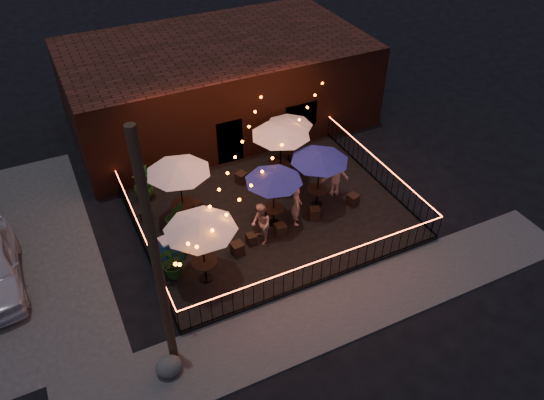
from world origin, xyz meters
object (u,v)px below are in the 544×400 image
(cafe_table_4, at_px, (320,158))
(cafe_table_5, at_px, (289,123))
(cafe_table_0, at_px, (200,226))
(boulder, at_px, (169,366))
(cafe_table_1, at_px, (178,169))
(cooler, at_px, (171,248))
(cafe_table_2, at_px, (274,178))
(utility_pole, at_px, (156,262))
(cafe_table_3, at_px, (281,132))

(cafe_table_4, distance_m, cafe_table_5, 3.14)
(cafe_table_0, distance_m, boulder, 4.29)
(cafe_table_1, relative_size, cafe_table_5, 1.01)
(cafe_table_5, distance_m, cooler, 7.51)
(cafe_table_5, height_order, cooler, cafe_table_5)
(boulder, bearing_deg, cafe_table_2, 39.09)
(cafe_table_1, height_order, cafe_table_5, cafe_table_1)
(utility_pole, distance_m, cafe_table_2, 6.84)
(cafe_table_4, bearing_deg, cooler, -176.13)
(cafe_table_1, relative_size, cafe_table_4, 0.99)
(utility_pole, relative_size, boulder, 9.55)
(utility_pole, bearing_deg, cafe_table_1, 68.41)
(utility_pole, height_order, cooler, utility_pole)
(cafe_table_3, relative_size, cafe_table_5, 1.00)
(cafe_table_2, bearing_deg, cafe_table_5, 55.00)
(cafe_table_0, distance_m, cafe_table_3, 6.19)
(cafe_table_1, distance_m, cafe_table_4, 5.27)
(utility_pole, height_order, cafe_table_0, utility_pole)
(cafe_table_2, distance_m, cooler, 4.41)
(cafe_table_3, distance_m, cafe_table_5, 1.47)
(cafe_table_2, relative_size, cafe_table_5, 0.90)
(cafe_table_5, bearing_deg, boulder, -135.10)
(cafe_table_0, relative_size, cafe_table_3, 1.19)
(cafe_table_1, relative_size, cafe_table_2, 1.12)
(cafe_table_0, bearing_deg, cafe_table_5, 41.04)
(cafe_table_1, bearing_deg, cafe_table_0, -95.78)
(cafe_table_3, xyz_separation_m, boulder, (-7.00, -6.83, -2.26))
(cafe_table_0, bearing_deg, utility_pole, -128.50)
(cafe_table_0, xyz_separation_m, cafe_table_4, (5.41, 1.87, -0.15))
(cafe_table_5, bearing_deg, cafe_table_1, -162.49)
(cafe_table_2, xyz_separation_m, cafe_table_3, (1.44, 2.31, 0.27))
(utility_pole, relative_size, cafe_table_3, 3.00)
(cafe_table_4, bearing_deg, boulder, -147.84)
(cafe_table_3, bearing_deg, boulder, -135.70)
(cafe_table_3, bearing_deg, cafe_table_2, -121.90)
(cafe_table_5, relative_size, cooler, 2.76)
(cafe_table_2, xyz_separation_m, boulder, (-5.56, -4.52, -1.99))
(utility_pole, height_order, cafe_table_2, utility_pole)
(cafe_table_0, xyz_separation_m, cafe_table_2, (3.35, 1.60, -0.25))
(cooler, bearing_deg, cafe_table_3, 15.51)
(utility_pole, relative_size, cooler, 8.30)
(cooler, bearing_deg, utility_pole, -115.65)
(utility_pole, relative_size, cafe_table_4, 2.94)
(cafe_table_1, relative_size, cooler, 2.78)
(utility_pole, height_order, cafe_table_4, utility_pole)
(utility_pole, distance_m, cafe_table_5, 10.79)
(cafe_table_3, relative_size, boulder, 3.19)
(cafe_table_4, relative_size, cafe_table_5, 1.02)
(utility_pole, relative_size, cafe_table_2, 3.36)
(boulder, bearing_deg, cafe_table_0, 52.91)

